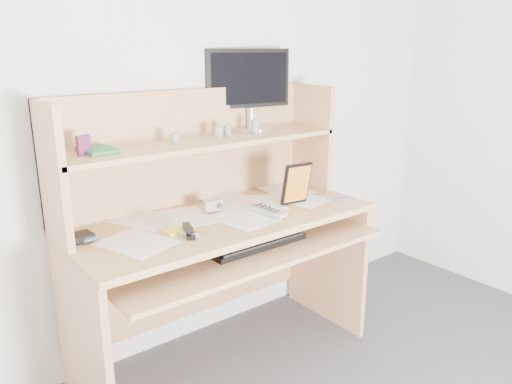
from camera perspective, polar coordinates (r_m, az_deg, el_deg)
back_wall at (r=2.43m, az=-8.29°, el=10.39°), size 3.60×0.04×2.50m
desk at (r=2.36m, az=-4.81°, el=-3.58°), size 1.40×0.70×1.30m
paper_clutter at (r=2.27m, az=-3.72°, el=-2.74°), size 1.32×0.54×0.01m
keyboard at (r=2.21m, az=-0.16°, el=-5.72°), size 0.47×0.17×0.03m
tv_remote at (r=2.30m, az=1.30°, el=-2.17°), size 0.08×0.21×0.02m
flip_phone at (r=2.05m, az=-7.62°, el=-4.65°), size 0.06×0.08×0.02m
stapler at (r=2.06m, az=-7.68°, el=-4.28°), size 0.08×0.13×0.04m
wallet at (r=2.10m, az=-19.53°, el=-4.86°), size 0.10×0.09×0.02m
sticky_note_pad at (r=2.11m, az=-9.44°, el=-4.38°), size 0.09×0.09×0.01m
digital_camera at (r=2.33m, az=-4.95°, el=-1.55°), size 0.09×0.04×0.05m
game_case at (r=2.41m, az=4.64°, el=0.96°), size 0.15×0.03×0.21m
blue_pen at (r=2.55m, az=9.29°, el=-0.66°), size 0.12×0.05×0.01m
card_box at (r=2.07m, az=-19.10°, el=5.07°), size 0.06×0.03×0.08m
shelf_book at (r=2.12m, az=-17.66°, el=4.56°), size 0.13×0.18×0.02m
chip_stack_a at (r=2.23m, az=-9.26°, el=6.07°), size 0.04×0.04×0.05m
chip_stack_b at (r=2.39m, az=-3.28°, el=7.03°), size 0.04×0.04×0.06m
chip_stack_c at (r=2.35m, az=-4.36°, el=6.81°), size 0.05×0.05×0.05m
chip_stack_d at (r=2.45m, az=-0.09°, el=7.44°), size 0.05×0.05×0.07m
monitor at (r=2.58m, az=-0.81°, el=11.91°), size 0.46×0.23×0.40m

